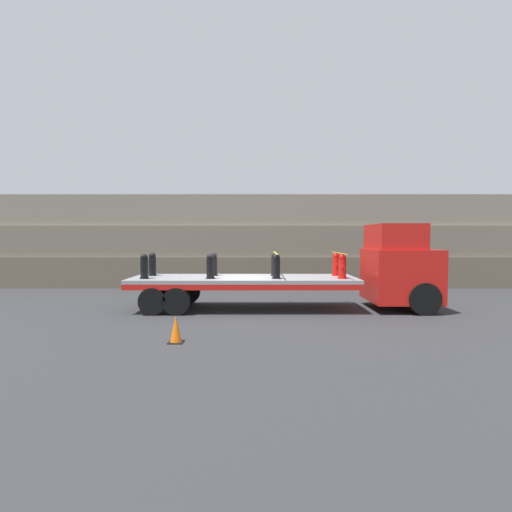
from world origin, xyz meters
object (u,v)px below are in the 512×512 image
(fire_hydrant_black_far_0, at_px, (151,264))
(fire_hydrant_black_far_1, at_px, (212,264))
(flatbed_trailer, at_px, (223,284))
(traffic_cone, at_px, (174,329))
(fire_hydrant_black_near_2, at_px, (275,267))
(fire_hydrant_red_far_3, at_px, (334,264))
(truck_cab, at_px, (400,267))
(fire_hydrant_black_near_1, at_px, (209,267))
(fire_hydrant_black_near_0, at_px, (142,267))
(fire_hydrant_red_near_3, at_px, (341,267))
(fire_hydrant_black_far_2, at_px, (273,264))

(fire_hydrant_black_far_0, distance_m, fire_hydrant_black_far_1, 2.38)
(flatbed_trailer, xyz_separation_m, traffic_cone, (-0.89, -4.78, -0.61))
(flatbed_trailer, xyz_separation_m, fire_hydrant_black_near_2, (1.90, -0.56, 0.68))
(fire_hydrant_black_far_1, bearing_deg, fire_hydrant_black_near_2, -25.32)
(fire_hydrant_black_far_0, height_order, fire_hydrant_black_near_2, same)
(fire_hydrant_black_near_2, height_order, fire_hydrant_red_far_3, same)
(truck_cab, distance_m, fire_hydrant_red_far_3, 2.41)
(fire_hydrant_black_near_1, distance_m, fire_hydrant_black_far_1, 1.12)
(fire_hydrant_black_near_0, distance_m, traffic_cone, 4.84)
(flatbed_trailer, distance_m, fire_hydrant_red_near_3, 4.36)
(fire_hydrant_black_far_2, bearing_deg, fire_hydrant_black_far_0, 180.00)
(fire_hydrant_black_near_0, xyz_separation_m, fire_hydrant_black_far_1, (2.38, 1.12, 0.00))
(fire_hydrant_black_near_0, xyz_separation_m, traffic_cone, (1.97, -4.22, -1.30))
(fire_hydrant_black_near_0, relative_size, fire_hydrant_black_far_0, 1.00)
(fire_hydrant_red_far_3, bearing_deg, fire_hydrant_red_near_3, -90.00)
(truck_cab, bearing_deg, fire_hydrant_red_far_3, 166.48)
(flatbed_trailer, xyz_separation_m, fire_hydrant_black_near_0, (-2.86, -0.56, 0.68))
(fire_hydrant_black_near_0, relative_size, fire_hydrant_red_far_3, 1.00)
(fire_hydrant_black_far_2, bearing_deg, fire_hydrant_black_near_2, -90.00)
(fire_hydrant_black_near_2, height_order, fire_hydrant_black_far_2, same)
(fire_hydrant_black_near_2, relative_size, fire_hydrant_red_near_3, 1.00)
(fire_hydrant_black_far_2, bearing_deg, flatbed_trailer, -163.47)
(truck_cab, bearing_deg, fire_hydrant_red_near_3, -166.48)
(fire_hydrant_red_far_3, height_order, traffic_cone, fire_hydrant_red_far_3)
(fire_hydrant_black_far_2, height_order, fire_hydrant_red_far_3, same)
(fire_hydrant_black_near_0, distance_m, fire_hydrant_red_near_3, 7.13)
(fire_hydrant_black_far_0, relative_size, fire_hydrant_black_near_2, 1.00)
(fire_hydrant_black_far_1, bearing_deg, fire_hydrant_black_near_0, -154.68)
(fire_hydrant_black_near_2, relative_size, traffic_cone, 1.29)
(truck_cab, relative_size, fire_hydrant_black_far_2, 3.55)
(truck_cab, distance_m, fire_hydrant_black_near_0, 9.49)
(fire_hydrant_black_near_1, xyz_separation_m, fire_hydrant_black_far_1, (0.00, 1.12, 0.00))
(truck_cab, height_order, fire_hydrant_black_near_1, truck_cab)
(fire_hydrant_black_near_0, bearing_deg, fire_hydrant_red_near_3, 0.00)
(fire_hydrant_red_near_3, bearing_deg, fire_hydrant_black_near_0, 180.00)
(fire_hydrant_black_far_0, distance_m, fire_hydrant_black_far_2, 4.76)
(fire_hydrant_black_far_2, distance_m, fire_hydrant_red_far_3, 2.38)
(fire_hydrant_black_near_1, xyz_separation_m, fire_hydrant_black_near_2, (2.38, 0.00, 0.00))
(traffic_cone, bearing_deg, fire_hydrant_red_near_3, 39.29)
(fire_hydrant_red_far_3, bearing_deg, fire_hydrant_black_near_2, -154.68)
(fire_hydrant_black_near_1, bearing_deg, fire_hydrant_black_near_2, 0.00)
(fire_hydrant_black_near_1, bearing_deg, fire_hydrant_black_far_2, 25.32)
(truck_cab, relative_size, fire_hydrant_black_near_2, 3.55)
(fire_hydrant_black_far_1, distance_m, fire_hydrant_red_far_3, 4.76)
(fire_hydrant_black_far_0, bearing_deg, fire_hydrant_black_near_1, -25.32)
(fire_hydrant_black_far_0, bearing_deg, truck_cab, -3.40)
(truck_cab, height_order, fire_hydrant_black_far_2, truck_cab)
(fire_hydrant_black_far_2, height_order, traffic_cone, fire_hydrant_black_far_2)
(fire_hydrant_black_near_0, height_order, fire_hydrant_black_near_1, same)
(flatbed_trailer, distance_m, fire_hydrant_black_far_1, 1.01)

